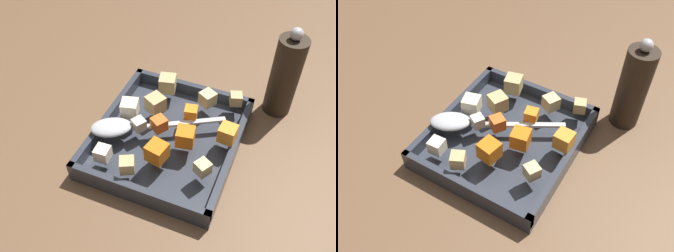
{
  "view_description": "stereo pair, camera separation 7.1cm",
  "coord_description": "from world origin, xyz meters",
  "views": [
    {
      "loc": [
        -0.43,
        -0.2,
        0.57
      ],
      "look_at": [
        0.02,
        -0.01,
        0.05
      ],
      "focal_mm": 40.53,
      "sensor_mm": 36.0,
      "label": 1
    },
    {
      "loc": [
        -0.4,
        -0.26,
        0.57
      ],
      "look_at": [
        0.02,
        -0.01,
        0.05
      ],
      "focal_mm": 40.53,
      "sensor_mm": 36.0,
      "label": 2
    }
  ],
  "objects": [
    {
      "name": "parsnip_chunk_front_center",
      "position": [
        -0.09,
        0.07,
        0.06
      ],
      "size": [
        0.03,
        0.03,
        0.03
      ],
      "primitive_type": "cube",
      "rotation": [
        0.0,
        0.0,
        3.19
      ],
      "color": "silver",
      "rests_on": "baking_dish"
    },
    {
      "name": "potato_chunk_corner_ne",
      "position": [
        -0.1,
        0.02,
        0.05
      ],
      "size": [
        0.03,
        0.03,
        0.03
      ],
      "primitive_type": "cube",
      "rotation": [
        0.0,
        0.0,
        0.46
      ],
      "color": "tan",
      "rests_on": "baking_dish"
    },
    {
      "name": "potato_chunk_mid_right",
      "position": [
        0.12,
        0.03,
        0.06
      ],
      "size": [
        0.04,
        0.04,
        0.03
      ],
      "primitive_type": "cube",
      "rotation": [
        0.0,
        0.0,
        1.81
      ],
      "color": "tan",
      "rests_on": "baking_dish"
    },
    {
      "name": "carrot_chunk_near_spoon",
      "position": [
        0.0,
        -0.05,
        0.06
      ],
      "size": [
        0.04,
        0.04,
        0.03
      ],
      "primitive_type": "cube",
      "rotation": [
        0.0,
        0.0,
        0.18
      ],
      "color": "orange",
      "rests_on": "baking_dish"
    },
    {
      "name": "parsnip_chunk_heap_side",
      "position": [
        -0.0,
        0.04,
        0.05
      ],
      "size": [
        0.03,
        0.03,
        0.02
      ],
      "primitive_type": "cube",
      "rotation": [
        0.0,
        0.0,
        2.59
      ],
      "color": "silver",
      "rests_on": "baking_dish"
    },
    {
      "name": "potato_chunk_rim_edge",
      "position": [
        0.12,
        -0.06,
        0.06
      ],
      "size": [
        0.04,
        0.04,
        0.03
      ],
      "primitive_type": "cube",
      "rotation": [
        0.0,
        0.0,
        2.64
      ],
      "color": "#E0CC89",
      "rests_on": "baking_dish"
    },
    {
      "name": "potato_chunk_back_center",
      "position": [
        0.06,
        0.03,
        0.06
      ],
      "size": [
        0.04,
        0.04,
        0.03
      ],
      "primitive_type": "cube",
      "rotation": [
        0.0,
        0.0,
        4.23
      ],
      "color": "tan",
      "rests_on": "baking_dish"
    },
    {
      "name": "carrot_chunk_corner_se",
      "position": [
        0.01,
        0.01,
        0.06
      ],
      "size": [
        0.04,
        0.04,
        0.03
      ],
      "primitive_type": "cube",
      "rotation": [
        0.0,
        0.0,
        0.99
      ],
      "color": "orange",
      "rests_on": "baking_dish"
    },
    {
      "name": "potato_chunk_corner_nw",
      "position": [
        0.03,
        0.07,
        0.06
      ],
      "size": [
        0.04,
        0.04,
        0.03
      ],
      "primitive_type": "cube",
      "rotation": [
        0.0,
        0.0,
        1.83
      ],
      "color": "beige",
      "rests_on": "baking_dish"
    },
    {
      "name": "potato_chunk_near_left",
      "position": [
        0.14,
        -0.11,
        0.05
      ],
      "size": [
        0.03,
        0.03,
        0.02
      ],
      "primitive_type": "cube",
      "rotation": [
        0.0,
        0.0,
        5.04
      ],
      "color": "tan",
      "rests_on": "baking_dish"
    },
    {
      "name": "pepper_mill",
      "position": [
        0.2,
        -0.19,
        0.09
      ],
      "size": [
        0.06,
        0.06,
        0.2
      ],
      "color": "#2D2319",
      "rests_on": "ground_plane"
    },
    {
      "name": "ground_plane",
      "position": [
        0.0,
        0.0,
        0.0
      ],
      "size": [
        4.0,
        4.0,
        0.0
      ],
      "primitive_type": "plane",
      "color": "brown"
    },
    {
      "name": "baking_dish",
      "position": [
        0.02,
        -0.01,
        0.01
      ],
      "size": [
        0.29,
        0.27,
        0.04
      ],
      "color": "#333842",
      "rests_on": "ground_plane"
    },
    {
      "name": "carrot_chunk_mid_left",
      "position": [
        -0.05,
        -0.02,
        0.06
      ],
      "size": [
        0.04,
        0.04,
        0.03
      ],
      "primitive_type": "cube",
      "rotation": [
        0.0,
        0.0,
        6.08
      ],
      "color": "orange",
      "rests_on": "baking_dish"
    },
    {
      "name": "potato_chunk_under_handle",
      "position": [
        -0.05,
        -0.1,
        0.05
      ],
      "size": [
        0.03,
        0.03,
        0.02
      ],
      "primitive_type": "cube",
      "rotation": [
        0.0,
        0.0,
        2.61
      ],
      "color": "#E0CC89",
      "rests_on": "baking_dish"
    },
    {
      "name": "carrot_chunk_heap_top",
      "position": [
        0.07,
        -0.04,
        0.05
      ],
      "size": [
        0.03,
        0.03,
        0.02
      ],
      "primitive_type": "cube",
      "rotation": [
        0.0,
        0.0,
        0.2
      ],
      "color": "orange",
      "rests_on": "baking_dish"
    },
    {
      "name": "serving_spoon",
      "position": [
        -0.02,
        0.07,
        0.05
      ],
      "size": [
        0.15,
        0.24,
        0.02
      ],
      "rotation": [
        0.0,
        0.0,
        5.24
      ],
      "color": "silver",
      "rests_on": "baking_dish"
    },
    {
      "name": "carrot_chunk_far_right",
      "position": [
        0.04,
        -0.12,
        0.06
      ],
      "size": [
        0.03,
        0.03,
        0.03
      ],
      "primitive_type": "cube",
      "rotation": [
        0.0,
        0.0,
        4.64
      ],
      "color": "orange",
      "rests_on": "baking_dish"
    }
  ]
}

